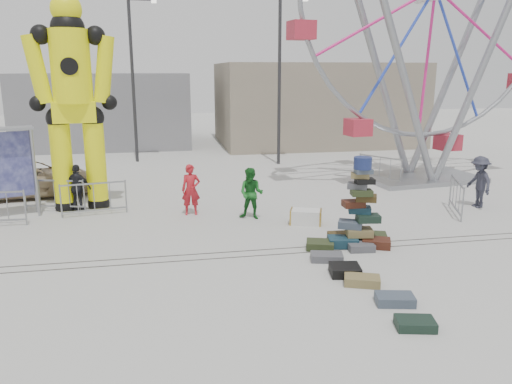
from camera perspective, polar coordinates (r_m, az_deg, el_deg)
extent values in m
plane|color=#9E9E99|center=(12.25, 2.86, -8.14)|extent=(90.00, 90.00, 0.00)
cube|color=#47443F|center=(12.79, 2.22, -7.15)|extent=(40.00, 0.04, 0.01)
cube|color=#47443F|center=(13.16, 1.83, -6.54)|extent=(40.00, 0.04, 0.01)
cube|color=gray|center=(32.59, 6.72, 10.00)|extent=(12.00, 8.00, 5.00)
cube|color=gray|center=(33.29, -16.60, 9.09)|extent=(10.00, 8.00, 4.40)
cylinder|color=#2D2D30|center=(24.72, 2.68, 12.40)|extent=(0.16, 0.16, 8.00)
cube|color=silver|center=(25.23, 5.63, 21.03)|extent=(0.25, 0.25, 0.12)
cylinder|color=#2D2D30|center=(26.08, -13.89, 12.10)|extent=(0.16, 0.16, 8.00)
cube|color=silver|center=(26.24, -11.60, 20.55)|extent=(0.25, 0.25, 0.12)
cube|color=#183848|center=(13.52, 9.90, -5.63)|extent=(0.87, 0.68, 0.25)
cube|color=#481F13|center=(13.65, 13.57, -5.68)|extent=(0.87, 0.75, 0.23)
cube|color=#433315|center=(13.98, 9.70, -5.05)|extent=(0.70, 0.50, 0.21)
cube|color=#2E391C|center=(14.10, 13.25, -5.02)|extent=(0.82, 0.68, 0.23)
cube|color=#54555B|center=(13.31, 11.91, -6.17)|extent=(0.70, 0.51, 0.19)
cube|color=black|center=(14.22, 11.38, -4.81)|extent=(0.75, 0.64, 0.21)
cube|color=olive|center=(13.64, 11.71, -4.51)|extent=(0.75, 0.57, 0.21)
cube|color=#435060|center=(13.57, 10.72, -3.65)|extent=(0.75, 0.65, 0.19)
cube|color=black|center=(13.53, 12.70, -2.93)|extent=(0.65, 0.48, 0.19)
cube|color=#183848|center=(13.61, 11.75, -1.98)|extent=(0.67, 0.55, 0.17)
cube|color=#481F13|center=(13.49, 11.08, -1.31)|extent=(0.57, 0.39, 0.17)
cube|color=#433315|center=(13.45, 12.49, -0.67)|extent=(0.64, 0.55, 0.17)
cube|color=#2E391C|center=(13.29, 11.97, -0.07)|extent=(0.59, 0.45, 0.16)
cube|color=#54555B|center=(13.37, 11.52, 0.71)|extent=(0.61, 0.54, 0.16)
cube|color=black|center=(13.28, 12.34, 1.24)|extent=(0.52, 0.38, 0.14)
cube|color=olive|center=(13.29, 11.80, 1.86)|extent=(0.54, 0.45, 0.14)
cube|color=#435060|center=(13.20, 12.20, 2.33)|extent=(0.47, 0.33, 0.12)
cylinder|color=navy|center=(13.18, 12.11, 3.26)|extent=(0.47, 0.47, 0.31)
sphere|color=black|center=(17.96, -20.87, -1.44)|extent=(0.73, 0.73, 0.73)
cylinder|color=#F9FA0D|center=(17.67, -21.25, 2.91)|extent=(0.67, 0.67, 3.06)
sphere|color=black|center=(17.47, -21.68, 7.83)|extent=(0.76, 0.76, 0.76)
sphere|color=black|center=(17.88, -17.52, -1.23)|extent=(0.73, 0.73, 0.73)
cylinder|color=#F9FA0D|center=(17.59, -17.84, 3.14)|extent=(0.67, 0.67, 3.06)
sphere|color=black|center=(17.39, -18.21, 8.09)|extent=(0.76, 0.76, 0.76)
cube|color=#F9FA0D|center=(17.41, -20.00, 8.59)|extent=(1.40, 0.88, 0.67)
cylinder|color=#F9FA0D|center=(17.36, -20.40, 13.30)|extent=(1.24, 1.24, 2.29)
sphere|color=black|center=(17.41, -20.72, 17.06)|extent=(1.05, 1.05, 1.05)
sphere|color=#F9FA0D|center=(17.46, -20.89, 18.93)|extent=(0.96, 0.96, 0.96)
sphere|color=black|center=(17.47, -23.42, 16.18)|extent=(0.61, 0.61, 0.61)
cylinder|color=#F9FA0D|center=(17.46, -23.73, 12.69)|extent=(0.82, 0.56, 2.15)
sphere|color=black|center=(17.50, -23.71, 9.23)|extent=(0.50, 0.50, 0.50)
sphere|color=black|center=(17.35, -17.89, 16.66)|extent=(0.61, 0.61, 0.61)
cylinder|color=#F9FA0D|center=(17.32, -16.98, 13.24)|extent=(0.82, 0.56, 2.15)
sphere|color=black|center=(17.34, -16.41, 9.79)|extent=(0.50, 0.50, 0.50)
cube|color=gray|center=(22.49, 18.27, 1.57)|extent=(5.13, 3.45, 0.19)
cylinder|color=gray|center=(20.45, 16.92, 11.17)|extent=(3.36, 0.69, 7.82)
cylinder|color=gray|center=(22.34, 23.59, 10.80)|extent=(3.36, 0.69, 7.82)
cylinder|color=gray|center=(21.91, 14.33, 11.46)|extent=(3.36, 0.69, 7.82)
cylinder|color=gray|center=(23.68, 20.81, 11.14)|extent=(3.36, 0.69, 7.82)
cube|color=#AA2436|center=(22.26, 18.53, 4.97)|extent=(0.97, 0.97, 0.67)
cylinder|color=gray|center=(17.49, -24.01, 2.15)|extent=(0.09, 0.09, 2.82)
cube|color=navy|center=(17.40, -27.17, 2.71)|extent=(1.71, 0.57, 2.07)
cube|color=silver|center=(15.29, 5.71, -2.85)|extent=(1.07, 0.83, 0.44)
cube|color=#2E391C|center=(13.27, 7.33, -6.01)|extent=(0.84, 0.73, 0.21)
cube|color=#54555B|center=(12.49, 8.08, -7.37)|extent=(0.87, 0.63, 0.18)
cube|color=black|center=(11.72, 10.13, -8.78)|extent=(0.77, 0.71, 0.23)
cube|color=olive|center=(11.28, 12.03, -9.86)|extent=(0.87, 0.68, 0.20)
cube|color=#435060|center=(10.58, 15.59, -11.74)|extent=(0.84, 0.61, 0.20)
cube|color=black|center=(9.79, 17.74, -14.14)|extent=(0.78, 0.61, 0.18)
imported|color=#AE1821|center=(16.19, -7.45, 0.26)|extent=(0.62, 0.42, 1.65)
imported|color=#175F1E|center=(15.60, -0.54, -0.18)|extent=(0.98, 0.90, 1.62)
imported|color=black|center=(17.47, -19.70, 0.43)|extent=(1.00, 0.67, 1.57)
imported|color=#292A37|center=(18.54, 24.15, 1.06)|extent=(0.66, 1.14, 1.76)
imported|color=tan|center=(20.32, -24.29, 1.38)|extent=(4.83, 2.61, 1.29)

